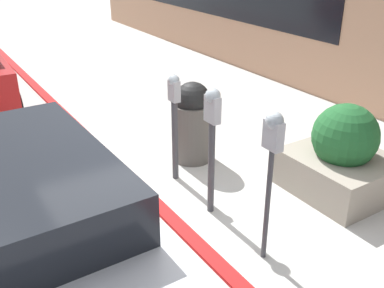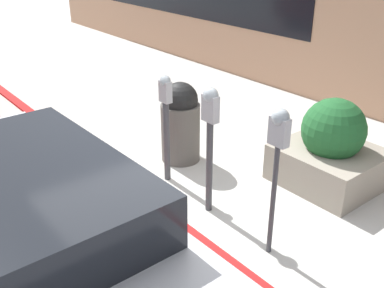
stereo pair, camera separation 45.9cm
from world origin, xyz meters
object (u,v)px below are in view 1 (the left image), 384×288
parking_meter_nearest (272,149)px  parked_car_middle (8,222)px  planter_box (342,157)px  trash_bin (193,122)px  parking_meter_second (212,129)px  parking_meter_middle (175,115)px

parking_meter_nearest → parked_car_middle: (0.78, 2.12, -0.43)m
planter_box → trash_bin: (1.68, 1.05, 0.11)m
parking_meter_second → parking_meter_middle: size_ratio=1.06×
parking_meter_middle → trash_bin: (0.34, -0.48, -0.31)m
parking_meter_middle → planter_box: parking_meter_middle is taller
parking_meter_second → planter_box: size_ratio=1.23×
parking_meter_second → trash_bin: size_ratio=1.31×
parked_car_middle → parking_meter_second: bearing=-86.4°
parked_car_middle → planter_box: bearing=-95.5°
parking_meter_middle → trash_bin: size_ratio=1.23×
parking_meter_nearest → parking_meter_second: bearing=-1.2°
parking_meter_second → trash_bin: bearing=-23.5°
parking_meter_middle → parked_car_middle: bearing=115.3°
trash_bin → planter_box: bearing=-148.0°
parking_meter_middle → parking_meter_second: bearing=176.6°
parking_meter_middle → planter_box: bearing=-131.2°
parking_meter_nearest → parking_meter_second: parking_meter_nearest is taller
parking_meter_nearest → parking_meter_second: size_ratio=1.04×
parking_meter_middle → parked_car_middle: 2.43m
parking_meter_middle → planter_box: size_ratio=1.16×
parking_meter_middle → parked_car_middle: size_ratio=0.34×
trash_bin → parking_meter_nearest: bearing=165.7°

